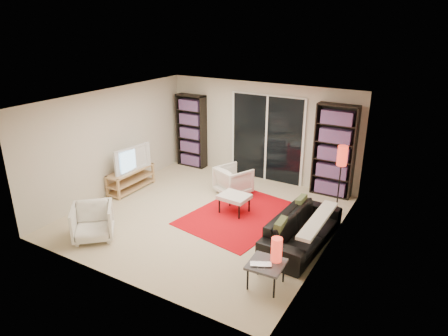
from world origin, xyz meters
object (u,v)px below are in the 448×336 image
Objects in this scene: armchair_front at (93,222)px; floor_lamp at (342,162)px; side_table at (266,265)px; sofa at (302,229)px; bookshelf_left at (191,131)px; tv_stand at (131,179)px; armchair_back at (233,180)px; bookshelf_right at (334,151)px; ottoman at (234,197)px.

floor_lamp is (3.61, 3.21, 0.81)m from armchair_front.
sofa is at bearing 87.82° from side_table.
armchair_front reaches higher than sofa.
side_table is at bearing -43.82° from bookshelf_left.
sofa is (4.02, -2.39, -0.68)m from bookshelf_left.
sofa is 1.37× the size of floor_lamp.
armchair_back is at bearing 24.92° from tv_stand.
bookshelf_right is at bearing 26.72° from tv_stand.
floor_lamp is at bearing -12.09° from bookshelf_left.
armchair_front is 1.13× the size of ottoman.
sofa is at bearing 171.85° from armchair_back.
floor_lamp is (0.27, 2.90, 0.78)m from side_table.
bookshelf_left is 4.22m from armchair_front.
armchair_front is 0.49× the size of floor_lamp.
side_table is at bearing 150.76° from armchair_back.
bookshelf_right is 3.30× the size of ottoman.
armchair_back is at bearing -151.32° from bookshelf_right.
armchair_front is 1.30× the size of side_table.
sofa is at bearing -3.92° from tv_stand.
bookshelf_right is 3.79× the size of side_table.
sofa is at bearing -98.39° from floor_lamp.
armchair_back is 3.44m from side_table.
tv_stand is 0.62× the size of sofa.
ottoman is 0.43× the size of floor_lamp.
bookshelf_right is 5.28m from armchair_front.
armchair_front reaches higher than armchair_back.
sofa is 3.67× the size of side_table.
floor_lamp reaches higher than armchair_front.
tv_stand is at bearing -98.33° from bookshelf_left.
ottoman is (0.49, -0.84, 0.02)m from armchair_back.
floor_lamp is (0.39, -0.91, 0.09)m from bookshelf_right.
armchair_front is (-3.39, -1.73, 0.03)m from sofa.
bookshelf_right is (3.85, -0.00, 0.07)m from bookshelf_left.
armchair_front is at bearing 91.21° from armchair_back.
sofa reaches higher than ottoman.
bookshelf_left is 2.27m from armchair_back.
armchair_front is 3.35m from side_table.
bookshelf_left is 3.52× the size of side_table.
ottoman is at bearing -38.83° from bookshelf_left.
ottoman is at bearing 143.78° from armchair_back.
armchair_back is at bearing 25.19° from armchair_front.
floor_lamp is at bearing 84.64° from side_table.
armchair_back reaches higher than ottoman.
armchair_front is 2.81m from ottoman.
tv_stand is at bearing 48.43° from armchair_back.
armchair_back is at bearing 120.28° from ottoman.
bookshelf_left is 2.70× the size of armchair_front.
bookshelf_left is 4.73m from sofa.
side_table is (3.97, -3.81, -0.62)m from bookshelf_left.
armchair_front is at bearing -127.92° from bookshelf_right.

